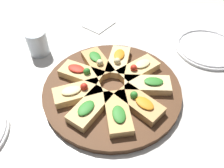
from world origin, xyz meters
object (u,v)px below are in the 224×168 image
Objects in this scene: water_glass at (38,43)px; napkin_stack at (99,24)px; plate_left at (208,48)px; serving_board at (112,89)px.

water_glass is 0.28m from napkin_stack.
serving_board is at bearing -2.64° from plate_left.
serving_board is at bearing 111.70° from water_glass.
serving_board is 0.38m from napkin_stack.
serving_board is 1.75× the size of plate_left.
water_glass is 0.77× the size of napkin_stack.
serving_board reaches higher than napkin_stack.
water_glass is at bearing -31.08° from plate_left.
napkin_stack is at bearing -55.13° from plate_left.
serving_board is 0.32m from water_glass.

